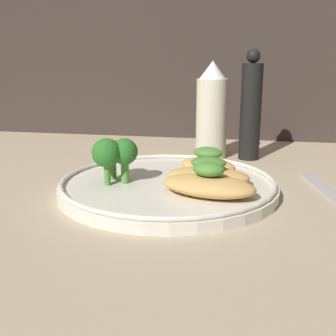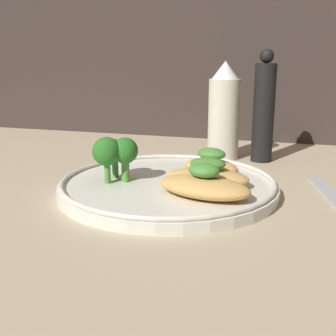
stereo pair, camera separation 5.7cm
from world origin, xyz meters
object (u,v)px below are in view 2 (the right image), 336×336
broccoli_bunch (115,152)px  sauce_bottle (224,113)px  pepper_grinder (264,110)px  plate (168,185)px

broccoli_bunch → sauce_bottle: size_ratio=0.37×
broccoli_bunch → pepper_grinder: (17.70, 23.33, 3.43)cm
sauce_bottle → plate: bearing=-100.1°
broccoli_bunch → pepper_grinder: pepper_grinder is taller
plate → broccoli_bunch: bearing=-167.3°
plate → sauce_bottle: 23.27cm
broccoli_bunch → sauce_bottle: sauce_bottle is taller
plate → sauce_bottle: sauce_bottle is taller
pepper_grinder → plate: bearing=-116.2°
plate → broccoli_bunch: (-6.97, -1.56, 4.52)cm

